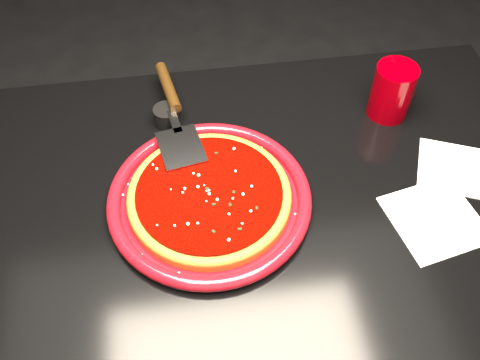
% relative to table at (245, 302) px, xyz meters
% --- Properties ---
extents(floor, '(4.00, 4.00, 0.01)m').
position_rel_table_xyz_m(floor, '(0.00, 0.00, -0.38)').
color(floor, black).
rests_on(floor, ground).
extents(table, '(1.20, 0.80, 0.75)m').
position_rel_table_xyz_m(table, '(0.00, 0.00, 0.00)').
color(table, black).
rests_on(table, floor).
extents(plate, '(0.39, 0.39, 0.03)m').
position_rel_table_xyz_m(plate, '(-0.06, 0.03, 0.39)').
color(plate, maroon).
rests_on(plate, table).
extents(pizza_crust, '(0.31, 0.31, 0.01)m').
position_rel_table_xyz_m(pizza_crust, '(-0.06, 0.03, 0.39)').
color(pizza_crust, brown).
rests_on(pizza_crust, plate).
extents(pizza_crust_rim, '(0.31, 0.31, 0.02)m').
position_rel_table_xyz_m(pizza_crust_rim, '(-0.06, 0.03, 0.40)').
color(pizza_crust_rim, brown).
rests_on(pizza_crust_rim, plate).
extents(pizza_sauce, '(0.28, 0.28, 0.01)m').
position_rel_table_xyz_m(pizza_sauce, '(-0.06, 0.03, 0.41)').
color(pizza_sauce, '#640400').
rests_on(pizza_sauce, plate).
extents(parmesan_dusting, '(0.25, 0.25, 0.01)m').
position_rel_table_xyz_m(parmesan_dusting, '(-0.06, 0.03, 0.41)').
color(parmesan_dusting, beige).
rests_on(parmesan_dusting, plate).
extents(basil_flecks, '(0.23, 0.23, 0.00)m').
position_rel_table_xyz_m(basil_flecks, '(-0.06, 0.03, 0.41)').
color(basil_flecks, black).
rests_on(basil_flecks, plate).
extents(pizza_server, '(0.15, 0.35, 0.03)m').
position_rel_table_xyz_m(pizza_server, '(-0.11, 0.22, 0.42)').
color(pizza_server, '#ADAFB4').
rests_on(pizza_server, plate).
extents(cup, '(0.11, 0.11, 0.12)m').
position_rel_table_xyz_m(cup, '(0.33, 0.21, 0.43)').
color(cup, '#870007').
rests_on(cup, table).
extents(napkin_a, '(0.18, 0.18, 0.00)m').
position_rel_table_xyz_m(napkin_a, '(0.33, -0.07, 0.38)').
color(napkin_a, white).
rests_on(napkin_a, table).
extents(napkin_b, '(0.16, 0.16, 0.00)m').
position_rel_table_xyz_m(napkin_b, '(0.40, 0.04, 0.38)').
color(napkin_b, white).
rests_on(napkin_b, table).
extents(ramekin, '(0.05, 0.05, 0.04)m').
position_rel_table_xyz_m(ramekin, '(-0.13, 0.24, 0.39)').
color(ramekin, black).
rests_on(ramekin, table).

